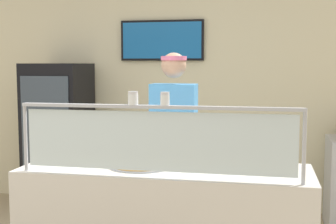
% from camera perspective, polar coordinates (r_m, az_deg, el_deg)
% --- Properties ---
extents(shop_rear_unit, '(6.40, 0.13, 2.70)m').
position_cam_1_polar(shop_rear_unit, '(5.40, 4.70, 2.61)').
color(shop_rear_unit, beige).
rests_on(shop_rear_unit, ground).
extents(sneeze_guard, '(1.82, 0.06, 0.46)m').
position_cam_1_polar(sneeze_guard, '(2.92, -1.48, -2.49)').
color(sneeze_guard, '#B2B5BC').
rests_on(sneeze_guard, serving_counter).
extents(pizza_tray, '(0.47, 0.47, 0.04)m').
position_cam_1_polar(pizza_tray, '(3.29, -3.29, -6.34)').
color(pizza_tray, '#9EA0A8').
rests_on(pizza_tray, serving_counter).
extents(pizza_server, '(0.14, 0.29, 0.01)m').
position_cam_1_polar(pizza_server, '(3.28, -3.93, -6.01)').
color(pizza_server, '#ADAFB7').
rests_on(pizza_server, pizza_tray).
extents(parmesan_shaker, '(0.06, 0.06, 0.09)m').
position_cam_1_polar(parmesan_shaker, '(2.93, -4.30, 1.60)').
color(parmesan_shaker, white).
rests_on(parmesan_shaker, sneeze_guard).
extents(pepper_flake_shaker, '(0.06, 0.06, 0.08)m').
position_cam_1_polar(pepper_flake_shaker, '(2.88, -0.38, 1.53)').
color(pepper_flake_shaker, white).
rests_on(pepper_flake_shaker, sneeze_guard).
extents(worker_figure, '(0.41, 0.50, 1.76)m').
position_cam_1_polar(worker_figure, '(3.93, 0.75, -3.76)').
color(worker_figure, '#23232D').
rests_on(worker_figure, ground).
extents(drink_fridge, '(0.65, 0.66, 1.67)m').
position_cam_1_polar(drink_fridge, '(5.48, -13.25, -2.95)').
color(drink_fridge, black).
rests_on(drink_fridge, ground).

